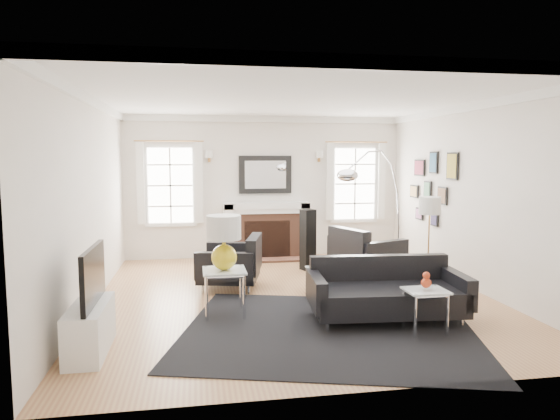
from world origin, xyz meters
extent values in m
plane|color=#A16843|center=(0.00, 0.00, 0.00)|extent=(6.00, 6.00, 0.00)
cube|color=silver|center=(0.00, 3.00, 1.40)|extent=(5.50, 0.04, 2.80)
cube|color=silver|center=(0.00, -3.00, 1.40)|extent=(5.50, 0.04, 2.80)
cube|color=silver|center=(-2.75, 0.00, 1.40)|extent=(0.04, 6.00, 2.80)
cube|color=silver|center=(2.75, 0.00, 1.40)|extent=(0.04, 6.00, 2.80)
cube|color=white|center=(0.00, 0.00, 2.80)|extent=(5.50, 6.00, 0.02)
cube|color=white|center=(0.00, 0.00, 2.74)|extent=(5.50, 6.00, 0.12)
cube|color=white|center=(-0.75, 2.80, 0.55)|extent=(0.18, 0.38, 1.10)
cube|color=white|center=(0.75, 2.80, 0.55)|extent=(0.18, 0.38, 1.10)
cube|color=white|center=(0.00, 2.80, 1.05)|extent=(1.70, 0.38, 0.12)
cube|color=white|center=(0.00, 2.80, 0.95)|extent=(1.50, 0.34, 0.10)
cube|color=brown|center=(0.00, 2.82, 0.45)|extent=(1.30, 0.30, 0.90)
cube|color=black|center=(0.00, 2.72, 0.38)|extent=(0.90, 0.10, 0.76)
cube|color=brown|center=(0.00, 2.55, 0.02)|extent=(1.70, 0.50, 0.04)
cube|color=black|center=(0.00, 2.96, 1.65)|extent=(1.05, 0.06, 0.75)
cube|color=white|center=(0.00, 2.92, 1.65)|extent=(0.82, 0.02, 0.55)
cube|color=white|center=(-1.85, 2.97, 1.45)|extent=(1.00, 0.05, 1.60)
cube|color=white|center=(-1.85, 2.94, 1.45)|extent=(0.84, 0.02, 1.44)
cube|color=white|center=(-2.40, 2.87, 1.50)|extent=(0.14, 0.05, 1.55)
cube|color=white|center=(-1.30, 2.87, 1.50)|extent=(0.14, 0.05, 1.55)
cube|color=white|center=(1.85, 2.97, 1.45)|extent=(1.00, 0.05, 1.60)
cube|color=white|center=(1.85, 2.94, 1.45)|extent=(0.84, 0.02, 1.44)
cube|color=white|center=(1.30, 2.87, 1.50)|extent=(0.14, 0.05, 1.55)
cube|color=white|center=(2.40, 2.87, 1.50)|extent=(0.14, 0.05, 1.55)
cube|color=black|center=(2.72, 0.60, 1.85)|extent=(0.03, 0.34, 0.44)
cube|color=#AB922D|center=(2.70, 0.60, 1.85)|extent=(0.01, 0.29, 0.39)
cube|color=black|center=(2.72, 1.25, 1.90)|extent=(0.03, 0.28, 0.38)
cube|color=#326389|center=(2.70, 1.25, 1.90)|extent=(0.01, 0.23, 0.33)
cube|color=black|center=(2.72, 1.80, 1.80)|extent=(0.03, 0.40, 0.30)
cube|color=#972E45|center=(2.70, 1.80, 1.80)|extent=(0.01, 0.35, 0.25)
cube|color=black|center=(2.72, 0.90, 1.35)|extent=(0.03, 0.30, 0.30)
cube|color=brown|center=(2.70, 0.90, 1.35)|extent=(0.01, 0.25, 0.25)
cube|color=black|center=(2.72, 1.45, 1.40)|extent=(0.03, 0.26, 0.34)
cube|color=#528863|center=(2.70, 1.45, 1.40)|extent=(0.01, 0.21, 0.29)
cube|color=black|center=(2.72, 2.00, 1.35)|extent=(0.03, 0.32, 0.24)
cube|color=tan|center=(2.70, 2.00, 1.35)|extent=(0.01, 0.27, 0.19)
cube|color=black|center=(2.72, 1.15, 0.95)|extent=(0.03, 0.24, 0.30)
cube|color=#332B57|center=(2.70, 1.15, 0.95)|extent=(0.01, 0.19, 0.25)
cube|color=black|center=(2.72, 1.75, 0.95)|extent=(0.03, 0.28, 0.22)
cube|color=#AB6392|center=(2.70, 1.75, 0.95)|extent=(0.01, 0.23, 0.17)
cube|color=white|center=(-2.45, -1.70, 0.25)|extent=(0.35, 1.00, 0.50)
cube|color=black|center=(-2.40, -1.70, 0.80)|extent=(0.05, 1.00, 0.58)
cube|color=black|center=(0.12, -1.48, 0.01)|extent=(3.90, 3.52, 0.01)
cube|color=black|center=(0.91, -1.26, 0.28)|extent=(1.84, 0.98, 0.30)
cube|color=black|center=(0.94, -0.89, 0.50)|extent=(1.79, 0.28, 0.50)
cube|color=black|center=(0.04, -1.20, 0.40)|extent=(0.20, 0.85, 0.38)
cube|color=black|center=(1.78, -1.33, 0.40)|extent=(0.20, 0.85, 0.38)
cube|color=black|center=(-0.88, 0.62, 0.30)|extent=(1.03, 1.03, 0.32)
cube|color=black|center=(-0.51, 0.53, 0.54)|extent=(0.34, 0.87, 0.54)
cube|color=black|center=(-0.78, 1.03, 0.43)|extent=(0.86, 0.32, 0.41)
cube|color=black|center=(-0.98, 0.20, 0.43)|extent=(0.86, 0.32, 0.41)
cube|color=black|center=(1.45, 1.01, 0.31)|extent=(1.16, 1.16, 0.33)
cube|color=black|center=(1.08, 0.86, 0.56)|extent=(0.48, 0.89, 0.56)
cube|color=black|center=(1.62, 0.60, 0.45)|extent=(0.88, 0.46, 0.42)
cube|color=black|center=(1.28, 1.42, 0.45)|extent=(0.88, 0.46, 0.42)
cube|color=silver|center=(0.65, -0.08, 0.36)|extent=(0.82, 0.82, 0.02)
cylinder|color=silver|center=(0.27, -0.46, 0.18)|extent=(0.04, 0.04, 0.37)
cylinder|color=silver|center=(1.02, -0.46, 0.18)|extent=(0.04, 0.04, 0.37)
cylinder|color=silver|center=(0.27, 0.29, 0.18)|extent=(0.04, 0.04, 0.37)
cylinder|color=silver|center=(1.02, 0.29, 0.18)|extent=(0.04, 0.04, 0.37)
cube|color=silver|center=(-1.03, -0.72, 0.58)|extent=(0.53, 0.53, 0.02)
cylinder|color=silver|center=(-1.25, -0.94, 0.29)|extent=(0.04, 0.04, 0.59)
cylinder|color=silver|center=(-0.80, -0.94, 0.29)|extent=(0.04, 0.04, 0.59)
cylinder|color=silver|center=(-1.25, -0.49, 0.29)|extent=(0.04, 0.04, 0.59)
cylinder|color=silver|center=(-0.80, -0.49, 0.29)|extent=(0.04, 0.04, 0.59)
cube|color=silver|center=(1.18, -1.74, 0.49)|extent=(0.46, 0.39, 0.02)
cylinder|color=silver|center=(0.99, -1.89, 0.25)|extent=(0.04, 0.04, 0.50)
cylinder|color=silver|center=(1.37, -1.89, 0.25)|extent=(0.04, 0.04, 0.50)
cylinder|color=silver|center=(0.99, -1.59, 0.25)|extent=(0.04, 0.04, 0.50)
cylinder|color=silver|center=(1.37, -1.59, 0.25)|extent=(0.04, 0.04, 0.50)
sphere|color=yellow|center=(-1.03, -0.72, 0.75)|extent=(0.32, 0.32, 0.32)
cylinder|color=yellow|center=(-1.03, -0.72, 0.91)|extent=(0.04, 0.04, 0.13)
cylinder|color=white|center=(-1.03, -0.72, 1.12)|extent=(0.43, 0.43, 0.30)
sphere|color=#B43517|center=(1.18, -1.74, 0.58)|extent=(0.12, 0.12, 0.12)
sphere|color=#B43517|center=(1.18, -1.74, 0.67)|extent=(0.08, 0.08, 0.08)
cube|color=white|center=(2.09, 1.22, 0.09)|extent=(0.23, 0.36, 0.18)
ellipsoid|color=silver|center=(0.82, 0.12, 1.73)|extent=(0.31, 0.31, 0.19)
cylinder|color=#B27A3E|center=(1.79, -0.53, 0.01)|extent=(0.18, 0.18, 0.03)
cylinder|color=#B27A3E|center=(1.79, -0.53, 0.64)|extent=(0.02, 0.02, 1.29)
cylinder|color=white|center=(1.79, -0.53, 1.33)|extent=(0.29, 0.29, 0.24)
cube|color=black|center=(0.57, 1.63, 0.54)|extent=(0.28, 0.28, 1.08)
camera|label=1|loc=(-1.35, -6.88, 1.99)|focal=32.00mm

